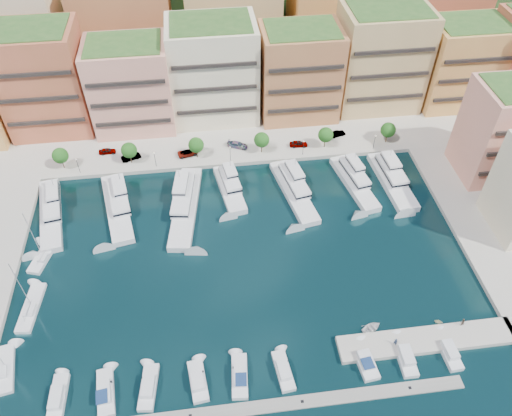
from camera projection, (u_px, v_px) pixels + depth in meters
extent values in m
plane|color=black|center=(245.00, 262.00, 101.03)|extent=(400.00, 400.00, 0.00)
cube|color=#9E998E|center=(221.00, 96.00, 144.47)|extent=(220.00, 64.00, 2.00)
cube|color=#183515|center=(210.00, 23.00, 178.10)|extent=(240.00, 40.00, 58.00)
cube|color=gray|center=(247.00, 409.00, 79.74)|extent=(72.00, 2.20, 0.35)
cube|color=#9E998E|center=(427.00, 341.00, 88.31)|extent=(32.00, 5.00, 2.00)
cube|color=#C65C42|center=(44.00, 81.00, 123.60)|extent=(20.00, 16.00, 26.00)
cube|color=black|center=(38.00, 99.00, 117.82)|extent=(18.40, 0.50, 0.90)
cube|color=#2C5522|center=(27.00, 29.00, 114.12)|extent=(17.60, 14.08, 0.80)
cube|color=#EB9883|center=(131.00, 87.00, 125.50)|extent=(20.00, 15.00, 22.00)
cube|color=black|center=(130.00, 104.00, 120.07)|extent=(18.40, 0.50, 0.90)
cube|color=#2C5522|center=(123.00, 44.00, 117.43)|extent=(17.60, 13.20, 0.80)
cube|color=#F9E5C1|center=(214.00, 72.00, 127.73)|extent=(22.00, 16.00, 25.00)
cube|color=black|center=(216.00, 89.00, 121.95)|extent=(20.24, 0.50, 0.90)
cube|color=#2C5522|center=(210.00, 23.00, 118.60)|extent=(19.36, 14.08, 0.80)
cube|color=#BF7C47|center=(299.00, 74.00, 129.01)|extent=(20.00, 15.00, 23.00)
cube|color=black|center=(305.00, 90.00, 123.58)|extent=(18.40, 0.50, 0.90)
cube|color=#2C5522|center=(302.00, 30.00, 120.58)|extent=(17.60, 13.20, 0.80)
cube|color=tan|center=(380.00, 59.00, 131.32)|extent=(22.00, 16.00, 26.00)
cube|color=black|center=(390.00, 75.00, 125.54)|extent=(20.24, 0.50, 0.90)
cube|color=#2C5522|center=(390.00, 9.00, 121.84)|extent=(19.36, 14.08, 0.80)
cube|color=#DCA650|center=(461.00, 65.00, 133.31)|extent=(20.00, 15.00, 22.00)
cube|color=black|center=(473.00, 80.00, 127.88)|extent=(18.40, 0.50, 0.90)
cube|color=#2C5522|center=(474.00, 23.00, 125.24)|extent=(17.60, 13.20, 0.80)
cube|color=#EB9883|center=(508.00, 132.00, 112.12)|extent=(18.00, 14.00, 22.00)
cube|color=#F9E5C1|center=(15.00, 35.00, 136.61)|extent=(26.00, 18.00, 30.00)
cube|color=#BF7C47|center=(126.00, 29.00, 139.31)|extent=(26.00, 18.00, 30.00)
cube|color=tan|center=(232.00, 23.00, 142.00)|extent=(26.00, 18.00, 30.00)
cube|color=#DCA650|center=(335.00, 17.00, 144.69)|extent=(26.00, 18.00, 30.00)
cube|color=#C65C42|center=(434.00, 11.00, 147.39)|extent=(26.00, 18.00, 30.00)
cylinder|color=#473323|center=(63.00, 163.00, 119.14)|extent=(0.24, 0.24, 3.00)
sphere|color=#184E16|center=(60.00, 156.00, 117.55)|extent=(3.80, 3.80, 3.80)
cylinder|color=#473323|center=(131.00, 158.00, 120.58)|extent=(0.24, 0.24, 3.00)
sphere|color=#184E16|center=(129.00, 150.00, 118.98)|extent=(3.80, 3.80, 3.80)
cylinder|color=#473323|center=(197.00, 152.00, 122.01)|extent=(0.24, 0.24, 3.00)
sphere|color=#184E16|center=(196.00, 145.00, 120.42)|extent=(3.80, 3.80, 3.80)
cylinder|color=#473323|center=(262.00, 147.00, 123.45)|extent=(0.24, 0.24, 3.00)
sphere|color=#184E16|center=(262.00, 140.00, 121.86)|extent=(3.80, 3.80, 3.80)
cylinder|color=#473323|center=(325.00, 142.00, 124.89)|extent=(0.24, 0.24, 3.00)
sphere|color=#184E16|center=(326.00, 135.00, 123.29)|extent=(3.80, 3.80, 3.80)
cylinder|color=#473323|center=(387.00, 137.00, 126.32)|extent=(0.24, 0.24, 3.00)
sphere|color=#184E16|center=(388.00, 130.00, 124.73)|extent=(3.80, 3.80, 3.80)
cylinder|color=black|center=(78.00, 166.00, 117.53)|extent=(0.10, 0.10, 4.00)
sphere|color=#FFF2CC|center=(76.00, 159.00, 116.08)|extent=(0.30, 0.30, 0.30)
cylinder|color=black|center=(155.00, 160.00, 119.15)|extent=(0.10, 0.10, 4.00)
sphere|color=#FFF2CC|center=(154.00, 153.00, 117.70)|extent=(0.30, 0.30, 0.30)
cylinder|color=black|center=(230.00, 154.00, 120.77)|extent=(0.10, 0.10, 4.00)
sphere|color=#FFF2CC|center=(230.00, 147.00, 119.31)|extent=(0.30, 0.30, 0.30)
cylinder|color=black|center=(303.00, 148.00, 122.38)|extent=(0.10, 0.10, 4.00)
sphere|color=#FFF2CC|center=(304.00, 141.00, 120.93)|extent=(0.30, 0.30, 0.30)
cylinder|color=black|center=(374.00, 142.00, 124.00)|extent=(0.10, 0.10, 4.00)
sphere|color=#FFF2CC|center=(376.00, 136.00, 122.55)|extent=(0.30, 0.30, 0.30)
cube|color=silver|center=(51.00, 216.00, 109.72)|extent=(8.00, 22.39, 2.30)
cube|color=silver|center=(50.00, 202.00, 109.81)|extent=(5.51, 12.52, 1.80)
cube|color=black|center=(50.00, 202.00, 109.81)|extent=(5.58, 12.59, 0.55)
cube|color=silver|center=(49.00, 191.00, 109.91)|extent=(3.63, 6.94, 1.40)
cylinder|color=#B2B2B7|center=(48.00, 182.00, 109.71)|extent=(0.14, 0.14, 1.80)
cube|color=silver|center=(118.00, 210.00, 111.09)|extent=(8.74, 22.26, 2.30)
cube|color=silver|center=(117.00, 196.00, 111.17)|extent=(6.02, 12.48, 1.80)
cube|color=black|center=(117.00, 196.00, 111.17)|extent=(6.09, 12.55, 0.55)
cube|color=silver|center=(116.00, 186.00, 111.26)|extent=(3.97, 6.95, 1.40)
cylinder|color=#B2B2B7|center=(115.00, 176.00, 111.04)|extent=(0.14, 0.14, 1.80)
cube|color=black|center=(118.00, 211.00, 111.41)|extent=(8.80, 22.32, 0.35)
cube|color=silver|center=(186.00, 209.00, 111.29)|extent=(8.39, 25.51, 2.30)
cube|color=silver|center=(185.00, 194.00, 111.60)|extent=(5.88, 14.22, 1.80)
cube|color=black|center=(185.00, 194.00, 111.60)|extent=(5.95, 14.29, 0.55)
cube|color=silver|center=(184.00, 183.00, 111.87)|extent=(3.93, 7.86, 1.40)
cylinder|color=#B2B2B7|center=(183.00, 173.00, 111.79)|extent=(0.14, 0.14, 1.80)
cube|color=silver|center=(230.00, 191.00, 115.39)|extent=(6.69, 16.47, 2.30)
cube|color=silver|center=(229.00, 180.00, 115.06)|extent=(4.80, 9.24, 1.80)
cube|color=black|center=(229.00, 180.00, 115.06)|extent=(4.87, 9.31, 0.55)
cube|color=silver|center=(228.00, 171.00, 114.83)|extent=(3.25, 5.14, 1.40)
cylinder|color=#B2B2B7|center=(227.00, 163.00, 114.37)|extent=(0.14, 0.14, 1.80)
cube|color=silver|center=(294.00, 193.00, 114.80)|extent=(8.33, 21.89, 2.30)
cube|color=silver|center=(293.00, 181.00, 114.85)|extent=(5.75, 12.26, 1.80)
cube|color=black|center=(293.00, 181.00, 114.85)|extent=(5.82, 12.33, 0.55)
cube|color=silver|center=(292.00, 170.00, 114.92)|extent=(3.80, 6.81, 1.40)
cylinder|color=#B2B2B7|center=(291.00, 162.00, 114.69)|extent=(0.14, 0.14, 1.80)
cube|color=black|center=(294.00, 195.00, 115.11)|extent=(8.39, 21.95, 0.35)
cube|color=silver|center=(354.00, 185.00, 116.88)|extent=(7.55, 19.65, 2.30)
cube|color=silver|center=(353.00, 173.00, 116.77)|extent=(5.22, 11.01, 1.80)
cube|color=black|center=(353.00, 173.00, 116.77)|extent=(5.29, 11.08, 0.55)
cube|color=silver|center=(352.00, 163.00, 116.72)|extent=(3.46, 6.12, 1.40)
cylinder|color=#B2B2B7|center=(352.00, 155.00, 116.40)|extent=(0.14, 0.14, 1.80)
cube|color=silver|center=(392.00, 183.00, 117.42)|extent=(6.48, 20.32, 2.30)
cube|color=silver|center=(391.00, 170.00, 117.37)|extent=(4.91, 11.28, 1.80)
cube|color=black|center=(391.00, 170.00, 117.37)|extent=(4.97, 11.34, 0.55)
cube|color=silver|center=(390.00, 161.00, 117.36)|extent=(3.44, 6.21, 1.40)
cylinder|color=#B2B2B7|center=(390.00, 152.00, 117.07)|extent=(0.14, 0.14, 1.80)
cube|color=silver|center=(58.00, 399.00, 80.72)|extent=(2.65, 8.19, 1.40)
cube|color=silver|center=(56.00, 398.00, 79.51)|extent=(2.01, 3.95, 1.10)
cube|color=black|center=(58.00, 389.00, 80.83)|extent=(1.77, 0.14, 0.55)
cube|color=silver|center=(106.00, 393.00, 81.40)|extent=(3.60, 8.42, 1.40)
cube|color=silver|center=(104.00, 392.00, 80.19)|extent=(2.51, 4.14, 1.10)
cube|color=black|center=(105.00, 383.00, 81.51)|extent=(1.90, 0.33, 0.55)
cube|color=navy|center=(103.00, 397.00, 79.02)|extent=(2.13, 2.65, 0.12)
cube|color=silver|center=(149.00, 388.00, 82.02)|extent=(3.48, 8.20, 1.40)
cube|color=silver|center=(148.00, 386.00, 80.82)|extent=(2.42, 4.03, 1.10)
cube|color=black|center=(148.00, 378.00, 82.11)|extent=(1.81, 0.32, 0.55)
cube|color=silver|center=(198.00, 382.00, 82.74)|extent=(3.43, 7.57, 1.40)
cube|color=silver|center=(198.00, 380.00, 81.57)|extent=(2.43, 3.72, 1.10)
cube|color=black|center=(197.00, 373.00, 82.77)|extent=(1.88, 0.31, 0.55)
cube|color=silver|center=(240.00, 377.00, 83.37)|extent=(3.26, 8.09, 1.40)
cube|color=silver|center=(240.00, 375.00, 82.17)|extent=(2.35, 3.95, 1.10)
cube|color=black|center=(239.00, 367.00, 83.45)|extent=(1.89, 0.25, 0.55)
cube|color=navy|center=(240.00, 380.00, 81.03)|extent=(2.02, 2.51, 0.12)
cube|color=silver|center=(283.00, 371.00, 84.03)|extent=(3.14, 7.52, 1.40)
cube|color=silver|center=(284.00, 370.00, 82.85)|extent=(2.21, 3.69, 1.10)
cube|color=black|center=(282.00, 362.00, 84.06)|extent=(1.70, 0.28, 0.55)
cube|color=silver|center=(365.00, 362.00, 85.30)|extent=(3.51, 7.37, 1.40)
cube|color=silver|center=(366.00, 360.00, 84.13)|extent=(2.51, 3.63, 1.10)
cube|color=black|center=(364.00, 353.00, 85.30)|extent=(1.99, 0.31, 0.55)
cube|color=navy|center=(368.00, 363.00, 83.06)|extent=(2.15, 2.33, 0.12)
cube|color=silver|center=(404.00, 357.00, 85.93)|extent=(2.73, 7.80, 1.40)
cube|color=silver|center=(407.00, 355.00, 84.74)|extent=(2.08, 3.76, 1.10)
cube|color=black|center=(403.00, 348.00, 86.00)|extent=(1.84, 0.14, 0.55)
cube|color=silver|center=(448.00, 352.00, 86.63)|extent=(2.75, 7.56, 1.40)
cube|color=silver|center=(450.00, 350.00, 85.45)|extent=(2.03, 3.66, 1.10)
cube|color=black|center=(447.00, 343.00, 86.67)|extent=(1.71, 0.19, 0.55)
cube|color=silver|center=(43.00, 258.00, 101.53)|extent=(5.05, 8.89, 1.20)
cube|color=silver|center=(41.00, 258.00, 100.30)|extent=(2.17, 2.50, 0.60)
cylinder|color=#B2B2B7|center=(33.00, 235.00, 97.15)|extent=(0.14, 0.14, 12.00)
cylinder|color=#B2B2B7|center=(39.00, 258.00, 99.51)|extent=(1.21, 3.67, 0.10)
cube|color=silver|center=(6.00, 370.00, 84.29)|extent=(4.40, 9.52, 1.20)
cube|color=silver|center=(2.00, 372.00, 83.01)|extent=(2.06, 2.56, 0.60)
cylinder|color=#B2B2B7|center=(0.00, 373.00, 82.19)|extent=(0.84, 4.08, 0.10)
cube|color=silver|center=(32.00, 308.00, 92.98)|extent=(3.96, 11.00, 1.20)
cube|color=silver|center=(29.00, 310.00, 91.59)|extent=(1.96, 2.86, 0.60)
cylinder|color=#B2B2B7|center=(20.00, 285.00, 88.69)|extent=(0.14, 0.14, 12.00)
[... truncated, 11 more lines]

